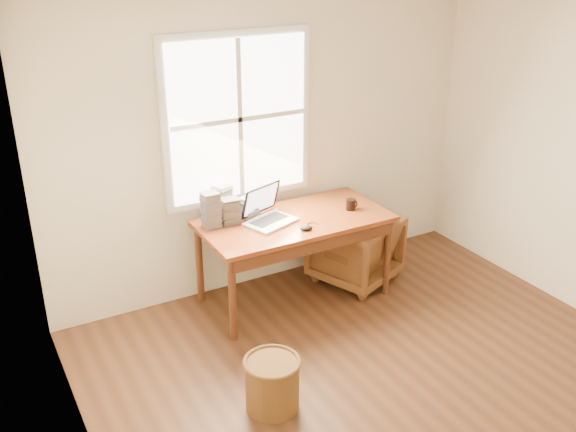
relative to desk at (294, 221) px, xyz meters
name	(u,v)px	position (x,y,z in m)	size (l,w,h in m)	color
room_shell	(427,229)	(-0.02, -1.64, 0.59)	(4.04, 4.54, 2.64)	#502E1B
desk	(294,221)	(0.00, 0.00, 0.00)	(1.60, 0.80, 0.04)	brown
armchair	(355,249)	(0.63, 0.00, -0.42)	(0.67, 0.69, 0.63)	brown
wicker_stool	(272,384)	(-0.84, -1.19, -0.55)	(0.36, 0.36, 0.36)	brown
laptop	(271,206)	(-0.22, 0.01, 0.18)	(0.42, 0.44, 0.32)	silver
mouse	(306,229)	(-0.04, -0.25, 0.04)	(0.10, 0.06, 0.03)	black
coffee_mug	(351,204)	(0.52, -0.07, 0.07)	(0.08, 0.08, 0.10)	black
cd_stack_a	(223,201)	(-0.50, 0.35, 0.16)	(0.14, 0.12, 0.27)	#B8BEC5
cd_stack_b	(230,211)	(-0.51, 0.17, 0.13)	(0.14, 0.13, 0.22)	#232328
cd_stack_c	(211,210)	(-0.67, 0.18, 0.17)	(0.13, 0.12, 0.30)	#93929F
cd_stack_d	(248,207)	(-0.32, 0.23, 0.11)	(0.14, 0.12, 0.17)	silver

